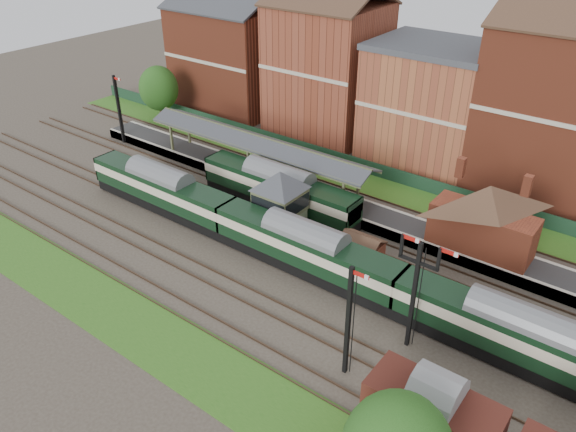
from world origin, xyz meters
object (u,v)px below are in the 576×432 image
Objects in this scene: goods_van_a at (431,417)px; semaphore_bracket at (415,289)px; signal_box at (280,202)px; dmu_train at (305,248)px; platform_railcar at (279,189)px.

semaphore_bracket is at bearing 123.96° from goods_van_a.
semaphore_bracket is (15.04, -5.75, 1.44)m from signal_box.
dmu_train is 10.00m from platform_railcar.
semaphore_bracket is 20.02m from platform_railcar.
goods_van_a reaches higher than dmu_train.
signal_box is at bearing 146.55° from dmu_train.
platform_railcar is 2.36× the size of goods_van_a.
goods_van_a is (4.38, -6.50, -2.28)m from semaphore_bracket.
signal_box is 0.37× the size of platform_railcar.
goods_van_a is at bearing -56.04° from semaphore_bracket.
dmu_train is at bearing 166.12° from semaphore_bracket.
dmu_train is (-10.12, 2.50, -2.44)m from semaphore_bracket.
signal_box is 5.98m from dmu_train.
semaphore_bracket reaches higher than goods_van_a.
semaphore_bracket reaches higher than platform_railcar.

